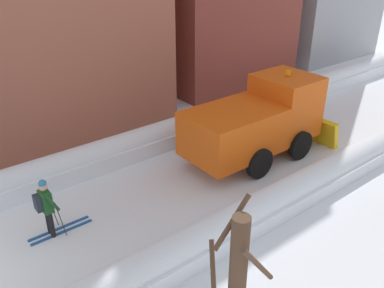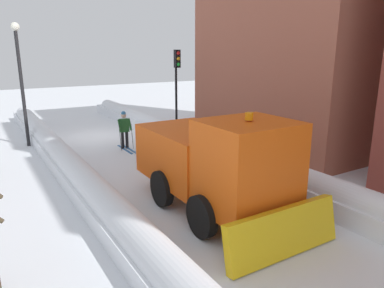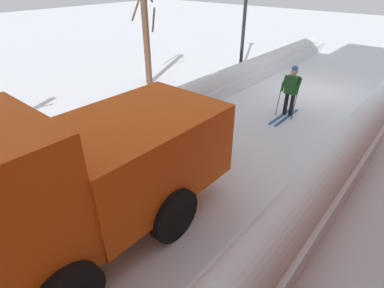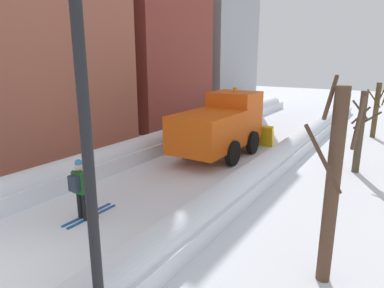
{
  "view_description": "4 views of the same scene",
  "coord_description": "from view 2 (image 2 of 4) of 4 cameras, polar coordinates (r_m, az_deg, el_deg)",
  "views": [
    {
      "loc": [
        9.3,
        0.59,
        7.52
      ],
      "look_at": [
        0.28,
        7.7,
        1.67
      ],
      "focal_mm": 38.12,
      "sensor_mm": 36.0,
      "label": 1
    },
    {
      "loc": [
        5.6,
        19.02,
        4.54
      ],
      "look_at": [
        -1.11,
        8.02,
        1.19
      ],
      "focal_mm": 33.47,
      "sensor_mm": 36.0,
      "label": 2
    },
    {
      "loc": [
        -4.18,
        13.02,
        4.59
      ],
      "look_at": [
        -0.13,
        8.26,
        0.96
      ],
      "focal_mm": 28.12,
      "sensor_mm": 36.0,
      "label": 3
    },
    {
      "loc": [
        7.11,
        -2.76,
        4.55
      ],
      "look_at": [
        0.04,
        8.46,
        1.14
      ],
      "focal_mm": 31.67,
      "sensor_mm": 36.0,
      "label": 4
    }
  ],
  "objects": [
    {
      "name": "snowbank_left",
      "position": [
        13.04,
        11.27,
        -4.0
      ],
      "size": [
        1.1,
        36.0,
        1.03
      ],
      "color": "white",
      "rests_on": "ground"
    },
    {
      "name": "building_brick_near",
      "position": [
        18.92,
        17.74,
        16.74
      ],
      "size": [
        7.19,
        9.06,
        10.94
      ],
      "color": "#9E5642",
      "rests_on": "ground"
    },
    {
      "name": "snowbank_right",
      "position": [
        10.29,
        -13.56,
        -9.6
      ],
      "size": [
        1.1,
        36.0,
        0.95
      ],
      "color": "white",
      "rests_on": "ground"
    },
    {
      "name": "street_lamp",
      "position": [
        18.96,
        -25.7,
        10.43
      ],
      "size": [
        0.4,
        0.4,
        5.83
      ],
      "color": "black",
      "rests_on": "ground"
    },
    {
      "name": "traffic_light_pole",
      "position": [
        18.92,
        -2.41,
        10.58
      ],
      "size": [
        0.28,
        0.42,
        4.62
      ],
      "color": "black",
      "rests_on": "ground"
    },
    {
      "name": "plow_truck",
      "position": [
        10.17,
        3.69,
        -2.98
      ],
      "size": [
        3.2,
        5.98,
        3.12
      ],
      "color": "#DB510F",
      "rests_on": "ground"
    },
    {
      "name": "ground_plane",
      "position": [
        11.55,
        0.41,
        -8.57
      ],
      "size": [
        80.0,
        80.0,
        0.0
      ],
      "primitive_type": "plane",
      "color": "white"
    },
    {
      "name": "skier",
      "position": [
        17.34,
        -10.76,
        2.53
      ],
      "size": [
        0.62,
        1.8,
        1.81
      ],
      "color": "black",
      "rests_on": "ground"
    }
  ]
}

